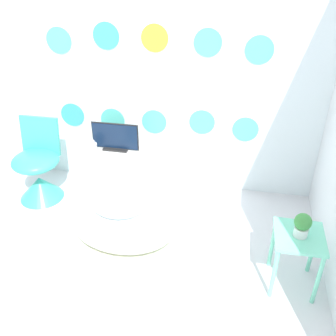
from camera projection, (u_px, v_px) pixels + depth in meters
name	position (u px, v px, depth m)	size (l,w,h in m)	color
ground_plane	(107.00, 309.00, 2.91)	(12.00, 12.00, 0.00)	silver
wall_back_dotted	(156.00, 65.00, 3.73)	(4.26, 0.05, 2.60)	white
rug	(120.00, 247.00, 3.47)	(1.22, 0.82, 0.01)	silver
bathtub	(123.00, 221.00, 3.38)	(0.94, 0.62, 0.50)	white
chair	(39.00, 174.00, 3.99)	(0.47, 0.47, 0.83)	#38B2A3
tv_cabinet	(118.00, 169.00, 4.15)	(0.53, 0.36, 0.47)	silver
tv	(115.00, 138.00, 3.96)	(0.48, 0.12, 0.29)	black
vase	(93.00, 148.00, 3.93)	(0.09, 0.09, 0.14)	white
side_table	(297.00, 246.00, 2.92)	(0.36, 0.38, 0.50)	#72D8B7
potted_plant_left	(302.00, 225.00, 2.82)	(0.13, 0.13, 0.19)	white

